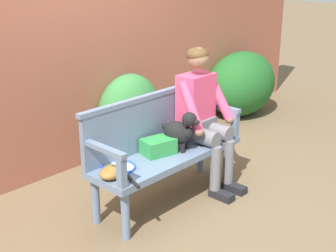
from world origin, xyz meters
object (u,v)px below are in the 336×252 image
dog_on_bench (180,131)px  garden_bench (168,159)px  baseball_glove (111,172)px  tennis_racket (120,168)px  person_seated (202,112)px  sports_bag (158,146)px

dog_on_bench → garden_bench: bearing=162.1°
garden_bench → baseball_glove: 0.68m
tennis_racket → person_seated: bearing=-3.5°
dog_on_bench → baseball_glove: (-0.80, 0.02, -0.14)m
garden_bench → sports_bag: 0.16m
dog_on_bench → person_seated: bearing=4.5°
person_seated → baseball_glove: 1.16m
baseball_glove → garden_bench: bearing=-21.2°
dog_on_bench → baseball_glove: size_ratio=1.68×
garden_bench → tennis_racket: tennis_racket is taller
baseball_glove → sports_bag: bearing=-16.7°
person_seated → dog_on_bench: 0.35m
dog_on_bench → tennis_racket: size_ratio=0.64×
dog_on_bench → baseball_glove: bearing=178.3°
garden_bench → baseball_glove: size_ratio=6.99×
garden_bench → dog_on_bench: dog_on_bench is taller
dog_on_bench → sports_bag: bearing=156.9°
dog_on_bench → baseball_glove: dog_on_bench is taller
garden_bench → person_seated: size_ratio=1.14×
baseball_glove → tennis_racket: bearing=1.1°
sports_bag → person_seated: bearing=-6.1°
person_seated → dog_on_bench: bearing=-175.5°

